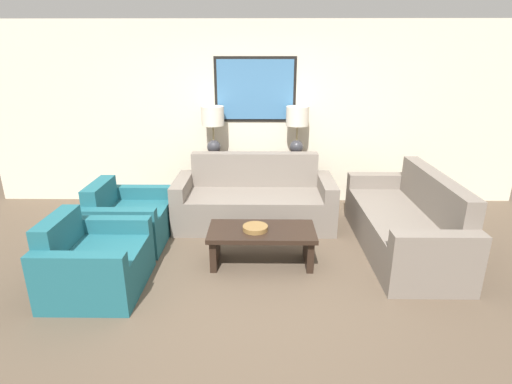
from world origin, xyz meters
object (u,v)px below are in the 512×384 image
object	(u,v)px
table_lamp_left	(213,123)
table_lamp_right	(297,124)
armchair_near_camera	(95,263)
coffee_table	(262,239)
decorative_bowl	(255,228)
console_table	(255,181)
couch_by_side	(405,225)
armchair_near_back_wall	(128,221)
couch_by_back_wall	(254,202)

from	to	relation	value
table_lamp_left	table_lamp_right	xyz separation A→B (m)	(1.21, 0.00, 0.00)
armchair_near_camera	table_lamp_right	bearing A→B (deg)	47.42
coffee_table	armchair_near_camera	bearing A→B (deg)	-162.33
table_lamp_right	decorative_bowl	world-z (taller)	table_lamp_right
console_table	decorative_bowl	bearing A→B (deg)	-89.11
couch_by_side	armchair_near_camera	distance (m)	3.41
console_table	table_lamp_left	bearing A→B (deg)	180.00
armchair_near_back_wall	armchair_near_camera	bearing A→B (deg)	-90.00
armchair_near_back_wall	table_lamp_right	bearing A→B (deg)	31.08
couch_by_back_wall	armchair_near_camera	distance (m)	2.23
decorative_bowl	armchair_near_back_wall	world-z (taller)	armchair_near_back_wall
couch_by_back_wall	couch_by_side	bearing A→B (deg)	-22.53
console_table	table_lamp_left	size ratio (longest dim) A/B	2.32
coffee_table	armchair_near_back_wall	bearing A→B (deg)	162.33
console_table	decorative_bowl	world-z (taller)	console_table
table_lamp_right	couch_by_side	distance (m)	2.07
armchair_near_back_wall	armchair_near_camera	distance (m)	1.03
table_lamp_right	coffee_table	distance (m)	2.09
console_table	table_lamp_right	bearing A→B (deg)	0.00
console_table	armchair_near_camera	world-z (taller)	console_table
armchair_near_back_wall	table_lamp_left	bearing A→B (deg)	54.35
console_table	armchair_near_camera	xyz separation A→B (m)	(-1.52, -2.31, -0.11)
table_lamp_left	couch_by_back_wall	world-z (taller)	table_lamp_left
console_table	armchair_near_camera	bearing A→B (deg)	-123.35
armchair_near_camera	decorative_bowl	bearing A→B (deg)	17.75
coffee_table	table_lamp_right	bearing A→B (deg)	74.27
console_table	coffee_table	bearing A→B (deg)	-86.90
armchair_near_back_wall	console_table	bearing A→B (deg)	40.09
couch_by_back_wall	decorative_bowl	world-z (taller)	couch_by_back_wall
table_lamp_right	couch_by_side	size ratio (longest dim) A/B	0.34
coffee_table	armchair_near_back_wall	world-z (taller)	armchair_near_back_wall
console_table	coffee_table	size ratio (longest dim) A/B	1.43
table_lamp_right	armchair_near_camera	size ratio (longest dim) A/B	0.75
table_lamp_right	console_table	bearing A→B (deg)	-180.00
coffee_table	decorative_bowl	bearing A→B (deg)	-164.14
coffee_table	armchair_near_camera	xyz separation A→B (m)	(-1.62, -0.52, -0.02)
table_lamp_left	armchair_near_back_wall	world-z (taller)	table_lamp_left
decorative_bowl	table_lamp_right	bearing A→B (deg)	72.43
table_lamp_left	decorative_bowl	bearing A→B (deg)	-70.83
coffee_table	couch_by_back_wall	bearing A→B (deg)	95.03
table_lamp_left	couch_by_back_wall	xyz separation A→B (m)	(0.60, -0.69, -0.94)
table_lamp_left	table_lamp_right	distance (m)	1.21
table_lamp_right	decorative_bowl	distance (m)	2.07
couch_by_back_wall	couch_by_side	xyz separation A→B (m)	(1.77, -0.73, 0.00)
table_lamp_right	couch_by_side	bearing A→B (deg)	-50.70
couch_by_back_wall	armchair_near_back_wall	size ratio (longest dim) A/B	2.21
console_table	couch_by_back_wall	world-z (taller)	couch_by_back_wall
table_lamp_right	armchair_near_back_wall	size ratio (longest dim) A/B	0.75
table_lamp_left	armchair_near_back_wall	bearing A→B (deg)	-125.65
console_table	couch_by_side	bearing A→B (deg)	-38.85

